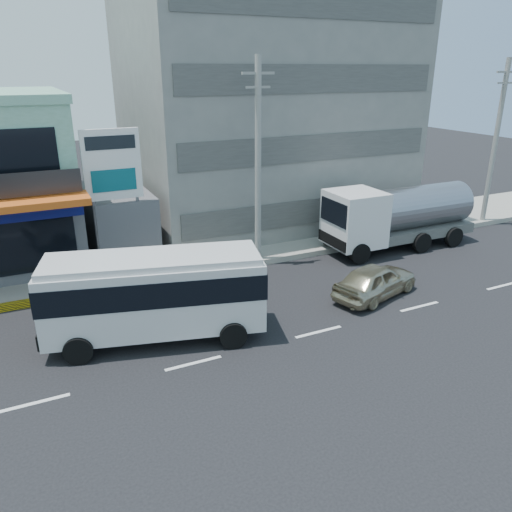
{
  "coord_description": "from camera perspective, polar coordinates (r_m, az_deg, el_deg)",
  "views": [
    {
      "loc": [
        -4.36,
        -14.07,
        9.42
      ],
      "look_at": [
        3.87,
        3.17,
        2.2
      ],
      "focal_mm": 35.0,
      "sensor_mm": 36.0,
      "label": 1
    }
  ],
  "objects": [
    {
      "name": "concrete_building",
      "position": [
        32.51,
        0.8,
        16.44
      ],
      "size": [
        16.0,
        12.0,
        14.0
      ],
      "primitive_type": "cube",
      "color": "gray",
      "rests_on": "ground"
    },
    {
      "name": "minibus",
      "position": [
        18.29,
        -11.5,
        -3.88
      ],
      "size": [
        8.14,
        4.33,
        3.25
      ],
      "color": "silver",
      "rests_on": "ground"
    },
    {
      "name": "sedan",
      "position": [
        22.35,
        13.49,
        -2.74
      ],
      "size": [
        4.7,
        2.94,
        1.49
      ],
      "primitive_type": "imported",
      "rotation": [
        0.0,
        0.0,
        1.86
      ],
      "color": "#C0B692",
      "rests_on": "ground"
    },
    {
      "name": "utility_pole_far",
      "position": [
        34.26,
        25.66,
        11.57
      ],
      "size": [
        1.6,
        0.3,
        10.0
      ],
      "color": "#999993",
      "rests_on": "ground"
    },
    {
      "name": "billboard",
      "position": [
        24.01,
        -16.03,
        9.13
      ],
      "size": [
        2.6,
        0.18,
        6.9
      ],
      "color": "gray",
      "rests_on": "ground"
    },
    {
      "name": "gap_structure",
      "position": [
        27.52,
        -15.41,
        3.77
      ],
      "size": [
        3.0,
        6.0,
        3.5
      ],
      "primitive_type": "cube",
      "color": "#4F4F55",
      "rests_on": "ground"
    },
    {
      "name": "sidewalk",
      "position": [
        27.0,
        -3.63,
        0.58
      ],
      "size": [
        70.0,
        5.0,
        0.3
      ],
      "primitive_type": "cube",
      "color": "gray",
      "rests_on": "ground"
    },
    {
      "name": "satellite_dish",
      "position": [
        26.11,
        -15.37,
        7.03
      ],
      "size": [
        1.5,
        1.5,
        0.15
      ],
      "primitive_type": "cylinder",
      "color": "slate",
      "rests_on": "gap_structure"
    },
    {
      "name": "utility_pole_near",
      "position": [
        24.22,
        0.23,
        10.55
      ],
      "size": [
        1.6,
        0.3,
        10.0
      ],
      "color": "#999993",
      "rests_on": "ground"
    },
    {
      "name": "ground",
      "position": [
        17.48,
        -7.16,
        -12.08
      ],
      "size": [
        120.0,
        120.0,
        0.0
      ],
      "primitive_type": "plane",
      "color": "black",
      "rests_on": "ground"
    },
    {
      "name": "tanker_truck",
      "position": [
        28.38,
        15.62,
        4.47
      ],
      "size": [
        8.81,
        2.93,
        3.46
      ],
      "color": "silver",
      "rests_on": "ground"
    }
  ]
}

